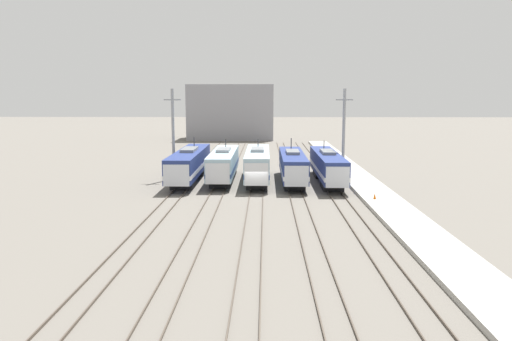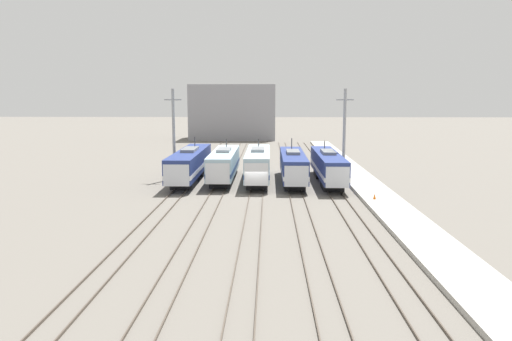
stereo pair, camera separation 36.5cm
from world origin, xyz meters
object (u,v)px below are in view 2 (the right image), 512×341
object	(u,v)px
locomotive_center_right	(293,167)
catenary_tower_left	(174,133)
locomotive_far_right	(328,167)
locomotive_center	(258,165)
catenary_tower_right	(344,133)
locomotive_far_left	(190,164)
locomotive_center_left	(224,164)
traffic_cone	(375,196)

from	to	relation	value
locomotive_center_right	catenary_tower_left	distance (m)	15.80
locomotive_far_right	catenary_tower_left	distance (m)	19.91
locomotive_center	catenary_tower_left	xyz separation A→B (m)	(-10.76, 2.51, 3.71)
catenary_tower_right	locomotive_far_left	bearing A→B (deg)	-175.61
locomotive_center_left	traffic_cone	xyz separation A→B (m)	(16.16, -12.62, -1.42)
locomotive_far_left	catenary_tower_right	distance (m)	19.82
traffic_cone	locomotive_far_right	bearing A→B (deg)	106.24
locomotive_center_left	locomotive_center_right	size ratio (longest dim) A/B	0.99
locomotive_center	traffic_cone	bearing A→B (deg)	-44.34
locomotive_center_right	traffic_cone	distance (m)	13.60
locomotive_far_left	traffic_cone	xyz separation A→B (m)	(20.45, -12.62, -1.44)
locomotive_far_right	traffic_cone	xyz separation A→B (m)	(3.29, -11.29, -1.38)
catenary_tower_left	catenary_tower_right	distance (m)	21.59
locomotive_far_left	locomotive_far_right	xyz separation A→B (m)	(17.16, -1.32, -0.06)
locomotive_center	catenary_tower_right	distance (m)	11.72
locomotive_far_left	locomotive_center	world-z (taller)	locomotive_far_left
locomotive_far_left	traffic_cone	distance (m)	24.07
catenary_tower_right	locomotive_center_left	bearing A→B (deg)	-174.39
catenary_tower_right	locomotive_far_right	bearing A→B (deg)	-128.68
locomotive_center_left	locomotive_far_right	size ratio (longest dim) A/B	0.91
locomotive_center_left	traffic_cone	distance (m)	20.55
locomotive_center_right	catenary_tower_right	xyz separation A→B (m)	(6.54, 2.89, 3.83)
locomotive_center_right	locomotive_far_right	bearing A→B (deg)	1.07
locomotive_far_right	catenary_tower_right	distance (m)	5.25
locomotive_center_left	catenary_tower_left	world-z (taller)	catenary_tower_left
locomotive_center_left	traffic_cone	size ratio (longest dim) A/B	28.93
traffic_cone	catenary_tower_left	bearing A→B (deg)	148.06
locomotive_far_left	traffic_cone	world-z (taller)	locomotive_far_left
locomotive_center_right	locomotive_far_right	world-z (taller)	locomotive_center_right
locomotive_center	catenary_tower_right	xyz separation A→B (m)	(10.83, 2.51, 3.71)
locomotive_far_left	locomotive_center_right	size ratio (longest dim) A/B	1.17
locomotive_center	locomotive_center_right	bearing A→B (deg)	-5.10
locomotive_far_left	locomotive_center_left	distance (m)	4.29
locomotive_center_left	catenary_tower_left	distance (m)	7.65
locomotive_far_left	catenary_tower_left	size ratio (longest dim) A/B	1.68
locomotive_center	locomotive_far_right	xyz separation A→B (m)	(8.58, -0.30, -0.12)
locomotive_center	locomotive_far_right	world-z (taller)	locomotive_center
locomotive_far_right	traffic_cone	world-z (taller)	locomotive_far_right
catenary_tower_left	locomotive_center_right	bearing A→B (deg)	-10.87
locomotive_far_right	traffic_cone	size ratio (longest dim) A/B	31.68
locomotive_center	catenary_tower_right	bearing A→B (deg)	13.04
locomotive_center_right	catenary_tower_right	world-z (taller)	catenary_tower_right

